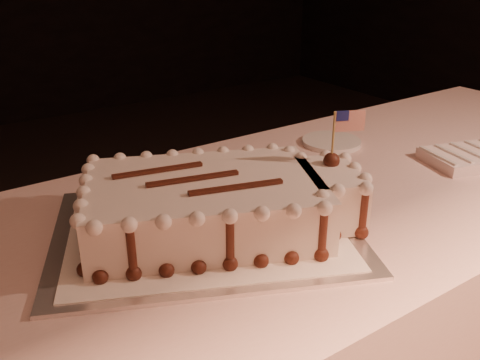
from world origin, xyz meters
TOP-DOWN VIEW (x-y plane):
  - banquet_table at (0.00, 0.60)m, footprint 2.40×0.80m
  - cake_board at (-0.21, 0.58)m, footprint 0.69×0.62m
  - doily at (-0.21, 0.58)m, footprint 0.62×0.56m
  - sheet_cake at (-0.18, 0.57)m, footprint 0.56×0.45m
  - napkin_stack at (0.52, 0.51)m, footprint 0.24×0.20m
  - side_plate at (0.33, 0.81)m, footprint 0.16×0.16m

SIDE VIEW (x-z plane):
  - banquet_table at x=0.00m, z-range 0.00..0.75m
  - cake_board at x=-0.21m, z-range 0.75..0.76m
  - side_plate at x=0.33m, z-range 0.75..0.76m
  - doily at x=-0.21m, z-range 0.76..0.76m
  - napkin_stack at x=0.52m, z-range 0.75..0.78m
  - sheet_cake at x=-0.18m, z-range 0.70..0.92m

